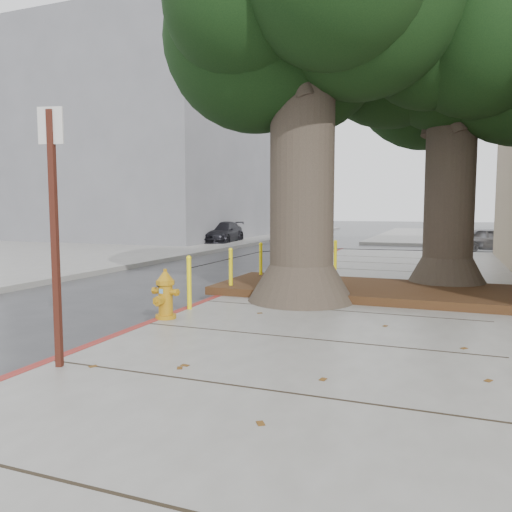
{
  "coord_description": "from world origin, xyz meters",
  "views": [
    {
      "loc": [
        2.25,
        -6.42,
        1.9
      ],
      "look_at": [
        -0.75,
        1.46,
        1.1
      ],
      "focal_mm": 35.0,
      "sensor_mm": 36.0,
      "label": 1
    }
  ],
  "objects": [
    {
      "name": "curb_red",
      "position": [
        -2.0,
        2.5,
        0.07
      ],
      "size": [
        0.14,
        26.0,
        0.16
      ],
      "primitive_type": "cube",
      "color": "maroon",
      "rests_on": "ground"
    },
    {
      "name": "signpost",
      "position": [
        -1.72,
        -2.14,
        1.75
      ],
      "size": [
        0.28,
        0.09,
        2.83
      ],
      "rotation": [
        0.0,
        0.0,
        0.23
      ],
      "color": "#471911",
      "rests_on": "sidewalk_main"
    },
    {
      "name": "ground",
      "position": [
        0.0,
        0.0,
        0.0
      ],
      "size": [
        140.0,
        140.0,
        0.0
      ],
      "primitive_type": "plane",
      "color": "#28282B",
      "rests_on": "ground"
    },
    {
      "name": "bollard_ring",
      "position": [
        -0.87,
        4.38,
        0.66
      ],
      "size": [
        3.79,
        5.39,
        0.95
      ],
      "color": "yellow",
      "rests_on": "sidewalk_main"
    },
    {
      "name": "building_far_grey",
      "position": [
        -15.0,
        22.0,
        6.0
      ],
      "size": [
        12.0,
        16.0,
        12.0
      ],
      "primitive_type": "cube",
      "color": "slate",
      "rests_on": "ground"
    },
    {
      "name": "sidewalk_far",
      "position": [
        6.0,
        30.0,
        0.07
      ],
      "size": [
        16.0,
        20.0,
        0.15
      ],
      "primitive_type": "cube",
      "color": "slate",
      "rests_on": "ground"
    },
    {
      "name": "building_far_white",
      "position": [
        -17.0,
        45.0,
        7.5
      ],
      "size": [
        12.0,
        18.0,
        15.0
      ],
      "primitive_type": "cube",
      "color": "silver",
      "rests_on": "ground"
    },
    {
      "name": "car_silver",
      "position": [
        4.22,
        17.91,
        0.54
      ],
      "size": [
        3.21,
        1.44,
        1.07
      ],
      "primitive_type": "imported",
      "rotation": [
        0.0,
        0.0,
        1.63
      ],
      "color": "#A2A2A7",
      "rests_on": "ground"
    },
    {
      "name": "planter_bed",
      "position": [
        0.9,
        3.9,
        0.23
      ],
      "size": [
        6.4,
        2.6,
        0.16
      ],
      "primitive_type": "cube",
      "color": "black",
      "rests_on": "sidewalk_main"
    },
    {
      "name": "tree_near",
      "position": [
        0.03,
        2.82,
        5.39
      ],
      "size": [
        4.5,
        3.8,
        7.68
      ],
      "color": "#4C3F33",
      "rests_on": "sidewalk_main"
    },
    {
      "name": "tree_far",
      "position": [
        2.64,
        5.32,
        5.02
      ],
      "size": [
        4.5,
        3.8,
        7.17
      ],
      "color": "#4C3F33",
      "rests_on": "sidewalk_main"
    },
    {
      "name": "fire_hydrant",
      "position": [
        -1.9,
        0.41,
        0.54
      ],
      "size": [
        0.42,
        0.38,
        0.8
      ],
      "rotation": [
        0.0,
        0.0,
        -0.09
      ],
      "color": "#BF8513",
      "rests_on": "sidewalk_main"
    },
    {
      "name": "sidewalk_opposite",
      "position": [
        -14.0,
        10.0,
        0.07
      ],
      "size": [
        14.0,
        60.0,
        0.15
      ],
      "primitive_type": "cube",
      "color": "slate",
      "rests_on": "ground"
    },
    {
      "name": "car_dark",
      "position": [
        -9.03,
        17.9,
        0.6
      ],
      "size": [
        2.12,
        4.28,
        1.2
      ],
      "primitive_type": "imported",
      "rotation": [
        0.0,
        0.0,
        0.11
      ],
      "color": "black",
      "rests_on": "ground"
    }
  ]
}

